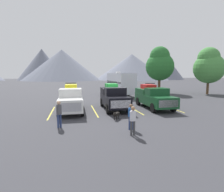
{
  "coord_description": "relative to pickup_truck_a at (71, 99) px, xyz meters",
  "views": [
    {
      "loc": [
        -3.77,
        -15.94,
        3.41
      ],
      "look_at": [
        0.0,
        1.26,
        1.2
      ],
      "focal_mm": 28.36,
      "sensor_mm": 36.0,
      "label": 1
    }
  ],
  "objects": [
    {
      "name": "mountain_ridge",
      "position": [
        -2.72,
        83.21,
        6.81
      ],
      "size": [
        139.32,
        43.39,
        16.95
      ],
      "color": "slate",
      "rests_on": "ground"
    },
    {
      "name": "camper_trailer_a",
      "position": [
        7.47,
        10.51,
        0.83
      ],
      "size": [
        2.77,
        9.03,
        3.8
      ],
      "color": "silver",
      "rests_on": "ground"
    },
    {
      "name": "person_b",
      "position": [
        3.63,
        -6.36,
        -0.25
      ],
      "size": [
        0.35,
        0.22,
        1.6
      ],
      "color": "navy",
      "rests_on": "ground"
    },
    {
      "name": "pickup_truck_b",
      "position": [
        4.02,
        0.15,
        0.02
      ],
      "size": [
        2.18,
        5.34,
        2.61
      ],
      "color": "black",
      "rests_on": "ground"
    },
    {
      "name": "person_a",
      "position": [
        -0.7,
        -5.04,
        -0.17
      ],
      "size": [
        0.32,
        0.32,
        1.73
      ],
      "color": "navy",
      "rests_on": "ground"
    },
    {
      "name": "pickup_truck_c",
      "position": [
        8.06,
        -0.1,
        -0.03
      ],
      "size": [
        2.29,
        5.78,
        2.47
      ],
      "color": "#144723",
      "rests_on": "ground"
    },
    {
      "name": "tree_a",
      "position": [
        15.0,
        12.21,
        3.92
      ],
      "size": [
        4.87,
        4.87,
        8.07
      ],
      "color": "brown",
      "rests_on": "ground"
    },
    {
      "name": "tree_b",
      "position": [
        22.21,
        9.04,
        3.56
      ],
      "size": [
        4.92,
        4.92,
        7.74
      ],
      "color": "brown",
      "rests_on": "ground"
    },
    {
      "name": "pickup_truck_a",
      "position": [
        0.0,
        0.0,
        0.0
      ],
      "size": [
        2.2,
        5.82,
        2.57
      ],
      "color": "white",
      "rests_on": "ground"
    },
    {
      "name": "person_c",
      "position": [
        3.39,
        -7.39,
        -0.22
      ],
      "size": [
        0.36,
        0.23,
        1.64
      ],
      "color": "#3F3F42",
      "rests_on": "ground"
    },
    {
      "name": "lot_stripe_a",
      "position": [
        -1.73,
        -0.23,
        -1.17
      ],
      "size": [
        0.12,
        5.5,
        0.01
      ],
      "primitive_type": "cube",
      "color": "gold",
      "rests_on": "ground"
    },
    {
      "name": "dog",
      "position": [
        3.3,
        -3.86,
        -0.77
      ],
      "size": [
        0.63,
        0.78,
        0.61
      ],
      "color": "black",
      "rests_on": "ground"
    },
    {
      "name": "ground_plane",
      "position": [
        4.01,
        -0.48,
        -1.17
      ],
      "size": [
        240.0,
        240.0,
        0.0
      ],
      "primitive_type": "plane",
      "color": "#38383D"
    },
    {
      "name": "lot_stripe_b",
      "position": [
        2.09,
        -0.23,
        -1.17
      ],
      "size": [
        0.12,
        5.5,
        0.01
      ],
      "primitive_type": "cube",
      "color": "gold",
      "rests_on": "ground"
    },
    {
      "name": "lot_stripe_d",
      "position": [
        9.74,
        -0.23,
        -1.17
      ],
      "size": [
        0.12,
        5.5,
        0.01
      ],
      "primitive_type": "cube",
      "color": "gold",
      "rests_on": "ground"
    },
    {
      "name": "lot_stripe_c",
      "position": [
        5.92,
        -0.23,
        -1.17
      ],
      "size": [
        0.12,
        5.5,
        0.01
      ],
      "primitive_type": "cube",
      "color": "gold",
      "rests_on": "ground"
    }
  ]
}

